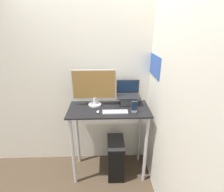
# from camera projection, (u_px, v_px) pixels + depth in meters

# --- Properties ---
(ground_plane) EXTENTS (12.00, 12.00, 0.00)m
(ground_plane) POSITION_uv_depth(u_px,v_px,m) (110.00, 183.00, 2.50)
(ground_plane) COLOR #473828
(wall_back) EXTENTS (6.00, 0.05, 2.60)m
(wall_back) POSITION_uv_depth(u_px,v_px,m) (108.00, 84.00, 2.56)
(wall_back) COLOR silver
(wall_back) RESTS_ON ground_plane
(wall_side_right) EXTENTS (0.06, 6.00, 2.60)m
(wall_side_right) POSITION_uv_depth(u_px,v_px,m) (163.00, 99.00, 2.03)
(wall_side_right) COLOR silver
(wall_side_right) RESTS_ON ground_plane
(desk) EXTENTS (1.08, 0.52, 1.07)m
(desk) POSITION_uv_depth(u_px,v_px,m) (109.00, 124.00, 2.43)
(desk) COLOR black
(desk) RESTS_ON ground_plane
(laptop) EXTENTS (0.32, 0.23, 0.32)m
(laptop) POSITION_uv_depth(u_px,v_px,m) (128.00, 98.00, 2.45)
(laptop) COLOR #4C4C51
(laptop) RESTS_ON desk
(monitor) EXTENTS (0.59, 0.18, 0.50)m
(monitor) POSITION_uv_depth(u_px,v_px,m) (94.00, 87.00, 2.34)
(monitor) COLOR silver
(monitor) RESTS_ON desk
(keyboard) EXTENTS (0.32, 0.10, 0.02)m
(keyboard) POSITION_uv_depth(u_px,v_px,m) (115.00, 112.00, 2.23)
(keyboard) COLOR silver
(keyboard) RESTS_ON desk
(mouse) EXTENTS (0.03, 0.06, 0.03)m
(mouse) POSITION_uv_depth(u_px,v_px,m) (98.00, 112.00, 2.22)
(mouse) COLOR white
(mouse) RESTS_ON desk
(cell_phone) EXTENTS (0.08, 0.08, 0.16)m
(cell_phone) POSITION_uv_depth(u_px,v_px,m) (134.00, 109.00, 2.21)
(cell_phone) COLOR #4C4C51
(cell_phone) RESTS_ON desk
(computer_tower) EXTENTS (0.24, 0.42, 0.57)m
(computer_tower) POSITION_uv_depth(u_px,v_px,m) (116.00, 157.00, 2.59)
(computer_tower) COLOR black
(computer_tower) RESTS_ON ground_plane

